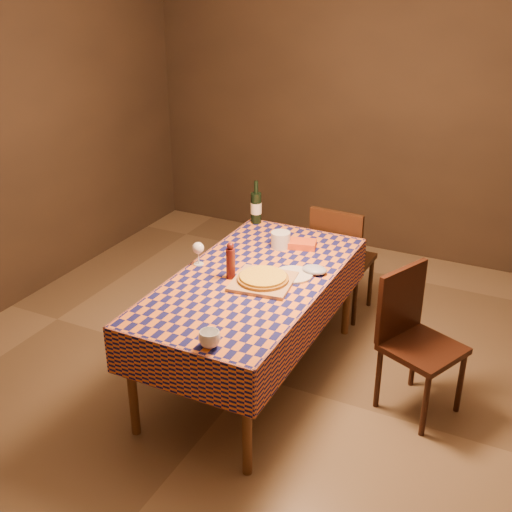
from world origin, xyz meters
name	(u,v)px	position (x,y,z in m)	size (l,w,h in m)	color
room	(252,192)	(0.00, 0.00, 1.35)	(5.00, 5.10, 2.70)	brown
dining_table	(253,288)	(0.00, 0.00, 0.69)	(0.94, 1.84, 0.77)	brown
cutting_board	(263,282)	(0.10, -0.05, 0.78)	(0.37, 0.37, 0.02)	tan
pizza	(263,278)	(0.10, -0.05, 0.81)	(0.36, 0.36, 0.03)	#8D5B17
pepper_mill	(231,262)	(-0.12, -0.07, 0.89)	(0.07, 0.07, 0.25)	#4C1311
bowl	(265,284)	(0.13, -0.10, 0.79)	(0.15, 0.15, 0.05)	#5D424E
wine_glass	(198,249)	(-0.41, 0.01, 0.88)	(0.08, 0.08, 0.16)	silver
wine_bottle	(256,207)	(-0.40, 0.86, 0.90)	(0.09, 0.09, 0.34)	black
deli_tub	(281,240)	(-0.03, 0.51, 0.83)	(0.14, 0.14, 0.11)	silver
takeout_container	(302,244)	(0.10, 0.58, 0.79)	(0.19, 0.13, 0.05)	#CD471B
white_plate	(293,275)	(0.23, 0.14, 0.78)	(0.25, 0.25, 0.01)	silver
tumbler	(209,339)	(0.16, -0.82, 0.82)	(0.12, 0.12, 0.09)	white
flour_patch	(255,283)	(0.05, -0.07, 0.77)	(0.25, 0.19, 0.00)	silver
flour_bag	(315,270)	(0.33, 0.23, 0.79)	(0.17, 0.12, 0.05)	#929FBB
chair_far	(340,256)	(0.23, 1.08, 0.52)	(0.44, 0.45, 0.93)	black
chair_right	(413,333)	(1.02, 0.19, 0.52)	(0.56, 0.56, 0.93)	black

